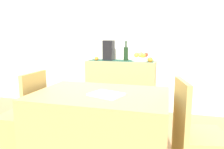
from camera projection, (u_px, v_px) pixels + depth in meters
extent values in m
cube|color=#98774F|center=(100.00, 137.00, 2.64)|extent=(6.40, 6.40, 0.02)
cube|color=silver|center=(121.00, 32.00, 3.53)|extent=(6.40, 0.06, 2.70)
cube|color=tan|center=(121.00, 87.00, 3.42)|extent=(1.11, 0.42, 0.89)
cube|color=#254E3D|center=(121.00, 61.00, 3.34)|extent=(1.04, 0.32, 0.01)
cylinder|color=white|center=(140.00, 59.00, 3.26)|extent=(0.28, 0.28, 0.06)
sphere|color=red|center=(137.00, 55.00, 3.29)|extent=(0.07, 0.07, 0.07)
sphere|color=#89AA43|center=(140.00, 55.00, 3.21)|extent=(0.07, 0.07, 0.07)
sphere|color=#A9341C|center=(146.00, 55.00, 3.27)|extent=(0.07, 0.07, 0.07)
sphere|color=gold|center=(141.00, 55.00, 3.29)|extent=(0.08, 0.08, 0.08)
sphere|color=gold|center=(136.00, 55.00, 3.20)|extent=(0.07, 0.07, 0.07)
sphere|color=gold|center=(143.00, 55.00, 3.16)|extent=(0.07, 0.07, 0.07)
cylinder|color=#1A331A|center=(126.00, 54.00, 3.31)|extent=(0.07, 0.07, 0.22)
cylinder|color=#1A331A|center=(126.00, 44.00, 3.28)|extent=(0.03, 0.03, 0.10)
cube|color=black|center=(109.00, 50.00, 3.37)|extent=(0.16, 0.18, 0.33)
sphere|color=orange|center=(97.00, 59.00, 3.36)|extent=(0.06, 0.06, 0.06)
sphere|color=orange|center=(150.00, 60.00, 3.11)|extent=(0.08, 0.08, 0.08)
cube|color=tan|center=(101.00, 130.00, 1.95)|extent=(1.22, 0.83, 0.74)
cube|color=white|center=(106.00, 94.00, 1.80)|extent=(0.33, 0.29, 0.02)
cube|color=tan|center=(22.00, 133.00, 2.21)|extent=(0.41, 0.41, 0.45)
cube|color=tan|center=(35.00, 94.00, 2.09)|extent=(0.05, 0.40, 0.45)
cube|color=tan|center=(182.00, 107.00, 1.68)|extent=(0.11, 0.40, 0.45)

